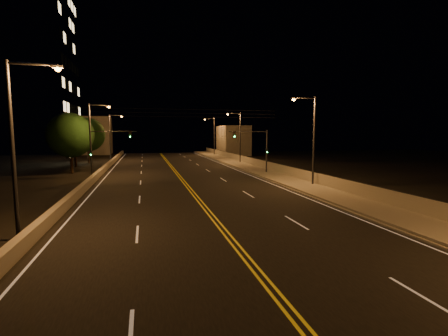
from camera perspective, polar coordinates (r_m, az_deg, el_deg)
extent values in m
cube|color=black|center=(27.29, -5.11, -4.87)|extent=(18.00, 120.00, 0.02)
cube|color=gray|center=(30.77, 15.22, -3.54)|extent=(3.60, 120.00, 0.30)
cube|color=gray|center=(29.93, 12.08, -3.87)|extent=(0.14, 120.00, 0.15)
cube|color=gray|center=(31.51, 17.88, -2.20)|extent=(0.30, 120.00, 1.00)
cube|color=gray|center=(27.45, -24.96, -4.60)|extent=(0.45, 120.00, 0.74)
cube|color=gray|center=(77.18, 1.59, 4.86)|extent=(6.00, 10.00, 6.88)
cube|color=gray|center=(86.12, -21.93, 5.30)|extent=(8.00, 8.00, 9.12)
cylinder|color=black|center=(31.43, 17.92, -1.25)|extent=(0.06, 120.00, 0.06)
cube|color=silver|center=(27.37, -23.28, -5.30)|extent=(0.12, 116.00, 0.00)
cube|color=silver|center=(29.80, 11.51, -4.01)|extent=(0.12, 116.00, 0.00)
cube|color=gold|center=(27.27, -5.42, -4.86)|extent=(0.12, 116.00, 0.00)
cube|color=gold|center=(27.31, -4.79, -4.83)|extent=(0.12, 116.00, 0.00)
cube|color=silver|center=(17.77, -15.01, -11.09)|extent=(0.12, 3.00, 0.00)
cube|color=silver|center=(26.50, -14.64, -5.36)|extent=(0.12, 3.00, 0.00)
cube|color=silver|center=(35.37, -14.46, -2.48)|extent=(0.12, 3.00, 0.00)
cube|color=silver|center=(44.29, -14.35, -0.76)|extent=(0.12, 3.00, 0.00)
cube|color=silver|center=(53.24, -14.28, 0.38)|extent=(0.12, 3.00, 0.00)
cube|color=silver|center=(62.20, -14.23, 1.19)|extent=(0.12, 3.00, 0.00)
cube|color=silver|center=(71.17, -14.19, 1.80)|extent=(0.12, 3.00, 0.00)
cube|color=silver|center=(80.15, -14.16, 2.27)|extent=(0.12, 3.00, 0.00)
cube|color=silver|center=(12.79, 31.77, -18.82)|extent=(0.12, 3.00, 0.00)
cube|color=silver|center=(19.71, 12.54, -9.30)|extent=(0.12, 3.00, 0.00)
cube|color=silver|center=(27.84, 4.28, -4.62)|extent=(0.12, 3.00, 0.00)
cube|color=silver|center=(36.38, -0.13, -2.05)|extent=(0.12, 3.00, 0.00)
cube|color=silver|center=(45.10, -2.84, -0.45)|extent=(0.12, 3.00, 0.00)
cube|color=silver|center=(53.92, -4.67, 0.62)|extent=(0.12, 3.00, 0.00)
cube|color=silver|center=(62.78, -5.99, 1.39)|extent=(0.12, 3.00, 0.00)
cube|color=silver|center=(71.68, -6.97, 1.98)|extent=(0.12, 3.00, 0.00)
cube|color=silver|center=(80.60, -7.74, 2.43)|extent=(0.12, 3.00, 0.00)
cylinder|color=#2D2D33|center=(32.34, 15.52, 4.35)|extent=(0.20, 0.20, 8.65)
cylinder|color=#2D2D33|center=(31.97, 13.98, 11.87)|extent=(2.20, 0.12, 0.12)
cube|color=#2D2D33|center=(31.47, 12.17, 11.88)|extent=(0.50, 0.25, 0.14)
sphere|color=#FF9E2D|center=(31.46, 12.16, 11.69)|extent=(0.28, 0.28, 0.28)
cylinder|color=#2D2D33|center=(55.10, 2.87, 5.24)|extent=(0.20, 0.20, 8.65)
cylinder|color=#2D2D33|center=(54.89, 1.78, 9.60)|extent=(2.20, 0.12, 0.12)
cube|color=#2D2D33|center=(54.60, 0.65, 9.54)|extent=(0.50, 0.25, 0.14)
sphere|color=#FF9E2D|center=(54.59, 0.65, 9.44)|extent=(0.28, 0.28, 0.28)
cylinder|color=#2D2D33|center=(75.34, -1.72, 5.50)|extent=(0.20, 0.20, 8.65)
cylinder|color=#2D2D33|center=(75.18, -2.56, 8.67)|extent=(2.20, 0.12, 0.12)
cube|color=#2D2D33|center=(74.97, -3.39, 8.62)|extent=(0.50, 0.25, 0.14)
sphere|color=#FF9E2D|center=(74.97, -3.39, 8.54)|extent=(0.28, 0.28, 0.28)
cylinder|color=#2D2D33|center=(18.65, -33.16, 2.38)|extent=(0.20, 0.20, 8.65)
cylinder|color=#2D2D33|center=(18.59, -30.63, 15.46)|extent=(2.20, 0.12, 0.12)
cube|color=#2D2D33|center=(18.30, -27.20, 15.57)|extent=(0.50, 0.25, 0.14)
sphere|color=#FF9E2D|center=(18.29, -27.18, 15.26)|extent=(0.28, 0.28, 0.28)
cylinder|color=#2D2D33|center=(41.64, -22.43, 4.47)|extent=(0.20, 0.20, 8.65)
cylinder|color=#2D2D33|center=(41.61, -21.15, 10.28)|extent=(2.20, 0.12, 0.12)
cube|color=#2D2D33|center=(41.48, -19.61, 10.25)|extent=(0.50, 0.25, 0.14)
sphere|color=#FF9E2D|center=(41.47, -19.61, 10.11)|extent=(0.28, 0.28, 0.28)
cylinder|color=#2D2D33|center=(64.51, -19.41, 5.03)|extent=(0.20, 0.20, 8.65)
cylinder|color=#2D2D33|center=(64.49, -18.56, 8.77)|extent=(2.20, 0.12, 0.12)
cube|color=#2D2D33|center=(64.41, -17.57, 8.75)|extent=(0.50, 0.25, 0.14)
sphere|color=#FF9E2D|center=(64.41, -17.57, 8.66)|extent=(0.28, 0.28, 0.28)
cylinder|color=#2D2D33|center=(41.38, 7.49, 2.76)|extent=(0.18, 0.18, 5.60)
cylinder|color=#2D2D33|center=(40.47, 4.22, 6.40)|extent=(5.00, 0.10, 0.10)
cube|color=black|center=(39.96, 1.82, 5.92)|extent=(0.28, 0.18, 0.80)
sphere|color=#19FF4C|center=(39.86, 1.86, 5.56)|extent=(0.14, 0.14, 0.14)
cube|color=black|center=(41.23, 7.57, 3.03)|extent=(0.22, 0.14, 0.55)
cylinder|color=#2D2D33|center=(38.98, -22.34, 2.14)|extent=(0.18, 0.18, 5.60)
cylinder|color=#2D2D33|center=(38.62, -18.81, 6.10)|extent=(5.00, 0.10, 0.10)
cube|color=black|center=(38.51, -16.18, 5.67)|extent=(0.28, 0.18, 0.80)
sphere|color=#19FF4C|center=(38.40, -16.18, 5.29)|extent=(0.14, 0.14, 0.14)
cube|color=black|center=(38.82, -22.38, 2.42)|extent=(0.22, 0.14, 0.55)
cylinder|color=black|center=(36.25, -7.53, 8.93)|extent=(22.00, 0.03, 0.03)
cylinder|color=black|center=(36.27, -7.54, 9.56)|extent=(22.00, 0.03, 0.03)
cylinder|color=black|center=(36.30, -7.55, 10.19)|extent=(22.00, 0.03, 0.03)
cylinder|color=black|center=(46.51, -25.20, 0.83)|extent=(0.36, 0.36, 2.73)
sphere|color=black|center=(46.35, -25.41, 5.22)|extent=(5.77, 5.77, 5.77)
cylinder|color=black|center=(54.92, -24.66, 1.62)|extent=(0.36, 0.36, 2.80)
sphere|color=black|center=(54.79, -24.83, 5.43)|extent=(5.91, 5.91, 5.91)
cylinder|color=black|center=(61.00, -22.70, 2.08)|extent=(0.36, 0.36, 2.75)
sphere|color=black|center=(60.87, -22.84, 5.45)|extent=(5.80, 5.80, 5.80)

